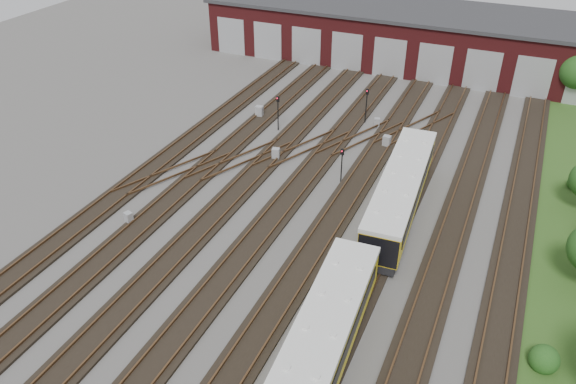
% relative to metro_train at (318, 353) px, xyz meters
% --- Properties ---
extents(ground, '(120.00, 120.00, 0.00)m').
position_rel_metro_train_xyz_m(ground, '(-6.00, 8.22, -1.89)').
color(ground, '#4C4A46').
rests_on(ground, ground).
extents(track_network, '(30.40, 70.00, 0.33)m').
position_rel_metro_train_xyz_m(track_network, '(-6.17, 8.81, -1.78)').
color(track_network, black).
rests_on(track_network, ground).
extents(maintenance_shed, '(51.00, 12.50, 6.35)m').
position_rel_metro_train_xyz_m(maintenance_shed, '(-6.01, 48.20, 1.32)').
color(maintenance_shed, '#561517').
rests_on(maintenance_shed, ground).
extents(metro_train, '(3.55, 46.85, 3.04)m').
position_rel_metro_train_xyz_m(metro_train, '(0.00, 0.00, 0.00)').
color(metro_train, black).
rests_on(metro_train, ground).
extents(signal_mast_0, '(0.27, 0.25, 3.35)m').
position_rel_metro_train_xyz_m(signal_mast_0, '(-13.66, 24.90, 0.24)').
color(signal_mast_0, black).
rests_on(signal_mast_0, ground).
extents(signal_mast_1, '(0.27, 0.25, 3.38)m').
position_rel_metro_train_xyz_m(signal_mast_1, '(-6.77, 29.75, 0.27)').
color(signal_mast_1, black).
rests_on(signal_mast_1, ground).
extents(signal_mast_2, '(0.26, 0.25, 2.97)m').
position_rel_metro_train_xyz_m(signal_mast_2, '(-5.25, 18.45, 0.02)').
color(signal_mast_2, black).
rests_on(signal_mast_2, ground).
extents(signal_mast_3, '(0.22, 0.21, 2.87)m').
position_rel_metro_train_xyz_m(signal_mast_3, '(-0.84, 10.50, -0.06)').
color(signal_mast_3, black).
rests_on(signal_mast_3, ground).
extents(relay_cabinet_0, '(0.65, 0.60, 0.90)m').
position_rel_metro_train_xyz_m(relay_cabinet_0, '(-17.05, 7.16, -1.44)').
color(relay_cabinet_0, '#949699').
rests_on(relay_cabinet_0, ground).
extents(relay_cabinet_1, '(0.74, 0.64, 1.15)m').
position_rel_metro_train_xyz_m(relay_cabinet_1, '(-16.51, 26.74, -1.31)').
color(relay_cabinet_1, '#949699').
rests_on(relay_cabinet_1, ground).
extents(relay_cabinet_2, '(0.71, 0.63, 1.03)m').
position_rel_metro_train_xyz_m(relay_cabinet_2, '(-11.49, 19.75, -1.37)').
color(relay_cabinet_2, '#949699').
rests_on(relay_cabinet_2, ground).
extents(relay_cabinet_3, '(0.61, 0.55, 0.85)m').
position_rel_metro_train_xyz_m(relay_cabinet_3, '(-5.51, 29.34, -1.46)').
color(relay_cabinet_3, '#949699').
rests_on(relay_cabinet_3, ground).
extents(relay_cabinet_4, '(0.68, 0.58, 1.07)m').
position_rel_metro_train_xyz_m(relay_cabinet_4, '(-3.57, 25.72, -1.35)').
color(relay_cabinet_4, '#949699').
rests_on(relay_cabinet_4, ground).
extents(bush_0, '(1.55, 1.55, 1.55)m').
position_rel_metro_train_xyz_m(bush_0, '(10.31, 5.44, -1.11)').
color(bush_0, '#164413').
rests_on(bush_0, ground).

